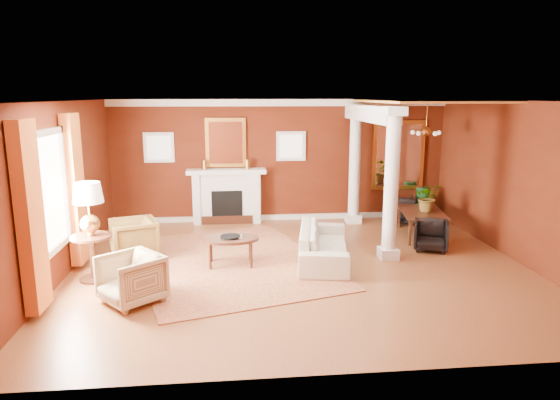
{
  "coord_description": "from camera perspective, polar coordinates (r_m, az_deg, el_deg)",
  "views": [
    {
      "loc": [
        -1.21,
        -8.36,
        3.0
      ],
      "look_at": [
        -0.33,
        0.36,
        1.15
      ],
      "focal_mm": 32.0,
      "sensor_mm": 36.0,
      "label": 1
    }
  ],
  "objects": [
    {
      "name": "armchair_stripe",
      "position": [
        7.67,
        -16.65,
        -8.39
      ],
      "size": [
        1.06,
        1.07,
        0.8
      ],
      "primitive_type": "imported",
      "rotation": [
        0.0,
        0.0,
        -0.87
      ],
      "color": "tan",
      "rests_on": "ground"
    },
    {
      "name": "column_back",
      "position": [
        11.83,
        8.54,
        4.16
      ],
      "size": [
        0.36,
        0.36,
        2.8
      ],
      "color": "white",
      "rests_on": "ground"
    },
    {
      "name": "dining_mirror",
      "position": [
        12.59,
        13.37,
        4.99
      ],
      "size": [
        1.3,
        0.07,
        1.7
      ],
      "color": "gold",
      "rests_on": "room_shell"
    },
    {
      "name": "sofa",
      "position": [
        9.19,
        5.04,
        -4.38
      ],
      "size": [
        1.02,
        2.26,
        0.85
      ],
      "primitive_type": "imported",
      "rotation": [
        0.0,
        0.0,
        1.39
      ],
      "color": "beige",
      "rests_on": "ground"
    },
    {
      "name": "ground",
      "position": [
        8.97,
        2.34,
        -7.64
      ],
      "size": [
        8.0,
        8.0,
        0.0
      ],
      "primitive_type": "plane",
      "color": "brown",
      "rests_on": "ground"
    },
    {
      "name": "column_front",
      "position": [
        9.27,
        12.62,
        1.87
      ],
      "size": [
        0.36,
        0.36,
        2.8
      ],
      "color": "white",
      "rests_on": "ground"
    },
    {
      "name": "armchair_leopard",
      "position": [
        9.67,
        -16.4,
        -4.08
      ],
      "size": [
        0.97,
        1.0,
        0.83
      ],
      "primitive_type": "imported",
      "rotation": [
        0.0,
        0.0,
        -1.25
      ],
      "color": "black",
      "rests_on": "ground"
    },
    {
      "name": "dining_chair_near",
      "position": [
        10.25,
        16.87,
        -3.73
      ],
      "size": [
        0.8,
        0.78,
        0.65
      ],
      "primitive_type": "imported",
      "rotation": [
        0.0,
        0.0,
        -0.36
      ],
      "color": "black",
      "rests_on": "ground"
    },
    {
      "name": "crown_trim",
      "position": [
        11.88,
        0.07,
        11.06
      ],
      "size": [
        8.0,
        0.08,
        0.16
      ],
      "primitive_type": "cube",
      "color": "white",
      "rests_on": "room_shell"
    },
    {
      "name": "left_window",
      "position": [
        8.36,
        -24.38,
        -0.02
      ],
      "size": [
        0.21,
        2.55,
        2.6
      ],
      "color": "white",
      "rests_on": "room_shell"
    },
    {
      "name": "flank_window_right",
      "position": [
        11.97,
        1.27,
        6.17
      ],
      "size": [
        0.7,
        0.07,
        0.7
      ],
      "color": "white",
      "rests_on": "room_shell"
    },
    {
      "name": "potted_plant",
      "position": [
        11.03,
        16.67,
        1.59
      ],
      "size": [
        0.74,
        0.77,
        0.48
      ],
      "primitive_type": "imported",
      "rotation": [
        0.0,
        0.0,
        -0.37
      ],
      "color": "#26591E",
      "rests_on": "dining_table"
    },
    {
      "name": "dining_table",
      "position": [
        11.16,
        16.04,
        -1.82
      ],
      "size": [
        0.82,
        1.65,
        0.88
      ],
      "primitive_type": "imported",
      "rotation": [
        0.0,
        0.0,
        1.39
      ],
      "color": "black",
      "rests_on": "ground"
    },
    {
      "name": "coffee_table",
      "position": [
        8.94,
        -5.68,
        -4.58
      ],
      "size": [
        1.02,
        1.02,
        0.51
      ],
      "rotation": [
        0.0,
        0.0,
        -0.03
      ],
      "color": "black",
      "rests_on": "ground"
    },
    {
      "name": "fireplace",
      "position": [
        11.91,
        -6.09,
        0.46
      ],
      "size": [
        1.85,
        0.42,
        1.29
      ],
      "color": "white",
      "rests_on": "ground"
    },
    {
      "name": "flank_window_left",
      "position": [
        12.0,
        -13.67,
        5.85
      ],
      "size": [
        0.7,
        0.07,
        0.7
      ],
      "color": "white",
      "rests_on": "room_shell"
    },
    {
      "name": "header_beam",
      "position": [
        10.67,
        10.2,
        9.7
      ],
      "size": [
        0.3,
        3.2,
        0.32
      ],
      "primitive_type": "cube",
      "color": "white",
      "rests_on": "column_front"
    },
    {
      "name": "overmantel_mirror",
      "position": [
        11.87,
        -6.22,
        6.54
      ],
      "size": [
        0.95,
        0.07,
        1.15
      ],
      "color": "gold",
      "rests_on": "fireplace"
    },
    {
      "name": "dining_chair_far",
      "position": [
        12.2,
        13.33,
        -0.87
      ],
      "size": [
        0.87,
        0.84,
        0.73
      ],
      "primitive_type": "imported",
      "rotation": [
        0.0,
        0.0,
        2.85
      ],
      "color": "black",
      "rests_on": "ground"
    },
    {
      "name": "rug",
      "position": [
        9.23,
        -5.76,
        -7.05
      ],
      "size": [
        4.23,
        4.95,
        0.02
      ],
      "primitive_type": "cube",
      "rotation": [
        0.0,
        0.0,
        0.28
      ],
      "color": "maroon",
      "rests_on": "ground"
    },
    {
      "name": "green_urn",
      "position": [
        12.53,
        15.91,
        -0.86
      ],
      "size": [
        0.35,
        0.35,
        0.83
      ],
      "color": "#133C1A",
      "rests_on": "ground"
    },
    {
      "name": "amber_ceiling",
      "position": [
        10.9,
        16.4,
        10.77
      ],
      "size": [
        2.3,
        3.4,
        0.04
      ],
      "primitive_type": "cube",
      "color": "#E99A44",
      "rests_on": "room_shell"
    },
    {
      "name": "side_table",
      "position": [
        8.6,
        -20.95,
        -1.51
      ],
      "size": [
        0.65,
        0.65,
        1.64
      ],
      "rotation": [
        0.0,
        0.0,
        -0.3
      ],
      "color": "black",
      "rests_on": "ground"
    },
    {
      "name": "base_trim",
      "position": [
        12.24,
        0.07,
        -1.97
      ],
      "size": [
        8.0,
        0.08,
        0.12
      ],
      "primitive_type": "cube",
      "color": "white",
      "rests_on": "ground"
    },
    {
      "name": "coffee_book",
      "position": [
        8.91,
        -5.44,
        -3.59
      ],
      "size": [
        0.16,
        0.03,
        0.22
      ],
      "primitive_type": "imported",
      "rotation": [
        0.0,
        0.0,
        -0.07
      ],
      "color": "black",
      "rests_on": "coffee_table"
    },
    {
      "name": "chandelier",
      "position": [
        10.99,
        16.36,
        7.52
      ],
      "size": [
        0.6,
        0.62,
        0.75
      ],
      "color": "#B88239",
      "rests_on": "room_shell"
    },
    {
      "name": "room_shell",
      "position": [
        8.5,
        2.45,
        5.28
      ],
      "size": [
        8.04,
        7.04,
        2.92
      ],
      "color": "#521C0B",
      "rests_on": "ground"
    }
  ]
}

